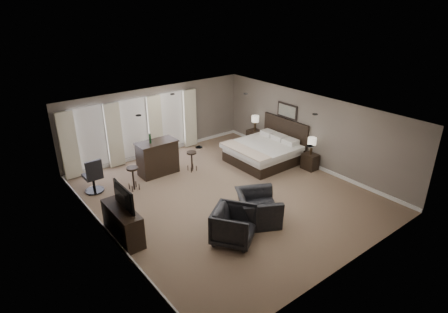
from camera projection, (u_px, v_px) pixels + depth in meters
room at (227, 156)px, 11.09m from camera, size 7.60×8.60×2.64m
window_bay at (135, 130)px, 13.52m from camera, size 5.25×0.20×2.30m
bed at (264, 144)px, 13.56m from camera, size 2.28×2.18×1.45m
nightstand_near at (310, 162)px, 13.20m from camera, size 0.42×0.52×0.56m
nightstand_far at (255, 138)px, 15.28m from camera, size 0.47×0.57×0.62m
lamp_near at (312, 146)px, 12.96m from camera, size 0.30×0.30×0.61m
lamp_far at (255, 123)px, 15.03m from camera, size 0.30×0.30×0.62m
wall_art at (287, 111)px, 13.78m from camera, size 0.04×0.96×0.56m
dresser at (123, 224)px, 9.38m from camera, size 0.48×1.49×0.87m
tv at (121, 206)px, 9.18m from camera, size 0.60×1.04×0.14m
armchair_near at (258, 203)px, 10.08m from camera, size 1.29×1.47×1.08m
armchair_far at (234, 224)px, 9.25m from camera, size 1.33×1.31×1.01m
bar_counter at (158, 158)px, 12.74m from camera, size 1.36×0.71×1.19m
bar_stool_left at (133, 179)px, 11.76m from camera, size 0.37×0.37×0.77m
bar_stool_right at (192, 161)px, 13.03m from camera, size 0.45×0.45×0.71m
desk_chair at (92, 175)px, 11.57m from camera, size 0.59×0.59×1.14m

